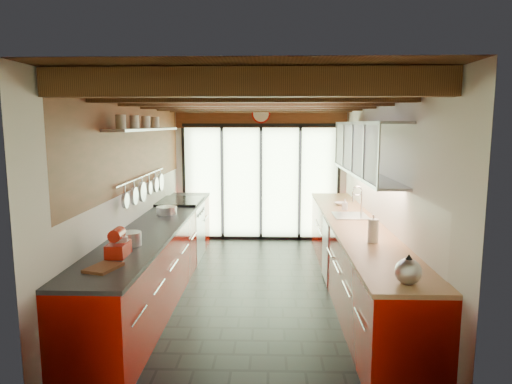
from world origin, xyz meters
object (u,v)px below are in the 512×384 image
stand_mixer (118,245)px  paper_towel (373,231)px  kettle (408,270)px  soap_bottle (345,204)px  bowl (341,204)px

stand_mixer → paper_towel: size_ratio=1.02×
kettle → soap_bottle: bearing=90.0°
paper_towel → bowl: 2.27m
bowl → kettle: bearing=-90.0°
kettle → paper_towel: (0.00, 1.25, 0.02)m
paper_towel → soap_bottle: paper_towel is taller
soap_bottle → kettle: bearing=-90.0°
stand_mixer → kettle: stand_mixer is taller
kettle → paper_towel: size_ratio=0.87×
kettle → soap_bottle: kettle is taller
paper_towel → bowl: bearing=90.0°
kettle → paper_towel: bearing=90.0°
paper_towel → bowl: paper_towel is taller
soap_bottle → paper_towel: bearing=-90.0°
stand_mixer → paper_towel: paper_towel is taller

